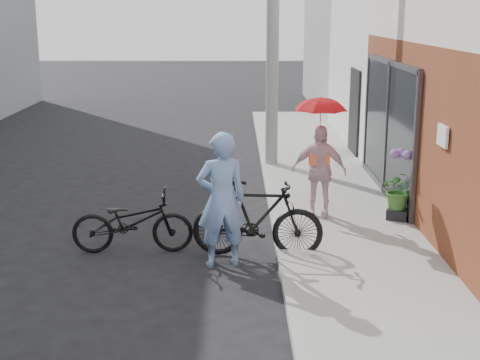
{
  "coord_description": "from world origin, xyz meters",
  "views": [
    {
      "loc": [
        0.28,
        -8.91,
        3.5
      ],
      "look_at": [
        0.35,
        0.56,
        1.1
      ],
      "focal_mm": 50.0,
      "sensor_mm": 36.0,
      "label": 1
    }
  ],
  "objects_px": {
    "utility_pole": "(273,11)",
    "planter": "(398,214)",
    "officer": "(221,200)",
    "kimono_woman": "(319,171)",
    "bike_left": "(132,222)",
    "bike_right": "(258,219)"
  },
  "relations": [
    {
      "from": "utility_pole",
      "to": "planter",
      "type": "bearing_deg",
      "value": -65.85
    },
    {
      "from": "officer",
      "to": "planter",
      "type": "relative_size",
      "value": 5.71
    },
    {
      "from": "officer",
      "to": "kimono_woman",
      "type": "distance_m",
      "value": 2.53
    },
    {
      "from": "officer",
      "to": "bike_right",
      "type": "bearing_deg",
      "value": -157.37
    },
    {
      "from": "utility_pole",
      "to": "bike_right",
      "type": "xyz_separation_m",
      "value": [
        -0.5,
        -5.65,
        -2.93
      ]
    },
    {
      "from": "utility_pole",
      "to": "bike_right",
      "type": "height_order",
      "value": "utility_pole"
    },
    {
      "from": "utility_pole",
      "to": "kimono_woman",
      "type": "distance_m",
      "value": 4.85
    },
    {
      "from": "utility_pole",
      "to": "bike_left",
      "type": "bearing_deg",
      "value": -113.23
    },
    {
      "from": "utility_pole",
      "to": "officer",
      "type": "distance_m",
      "value": 6.6
    },
    {
      "from": "bike_left",
      "to": "planter",
      "type": "relative_size",
      "value": 5.31
    },
    {
      "from": "bike_left",
      "to": "bike_right",
      "type": "xyz_separation_m",
      "value": [
        1.85,
        -0.19,
        0.1
      ]
    },
    {
      "from": "utility_pole",
      "to": "bike_right",
      "type": "relative_size",
      "value": 3.67
    },
    {
      "from": "bike_left",
      "to": "planter",
      "type": "distance_m",
      "value": 4.43
    },
    {
      "from": "utility_pole",
      "to": "kimono_woman",
      "type": "height_order",
      "value": "utility_pole"
    },
    {
      "from": "kimono_woman",
      "to": "bike_left",
      "type": "bearing_deg",
      "value": -141.55
    },
    {
      "from": "bike_left",
      "to": "kimono_woman",
      "type": "distance_m",
      "value": 3.28
    },
    {
      "from": "officer",
      "to": "kimono_woman",
      "type": "height_order",
      "value": "officer"
    },
    {
      "from": "bike_left",
      "to": "bike_right",
      "type": "relative_size",
      "value": 0.94
    },
    {
      "from": "utility_pole",
      "to": "planter",
      "type": "xyz_separation_m",
      "value": [
        1.9,
        -4.24,
        -3.29
      ]
    },
    {
      "from": "bike_left",
      "to": "bike_right",
      "type": "distance_m",
      "value": 1.86
    },
    {
      "from": "officer",
      "to": "bike_right",
      "type": "distance_m",
      "value": 0.74
    },
    {
      "from": "officer",
      "to": "bike_right",
      "type": "xyz_separation_m",
      "value": [
        0.51,
        0.36,
        -0.39
      ]
    }
  ]
}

